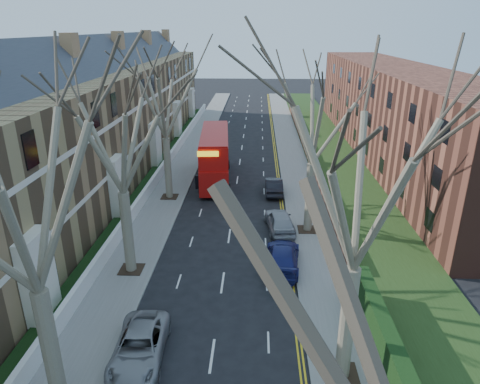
# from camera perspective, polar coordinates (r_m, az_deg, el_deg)

# --- Properties ---
(pavement_left) EXTENTS (3.00, 102.00, 0.12)m
(pavement_left) POSITION_cam_1_polar(r_m,az_deg,el_deg) (48.23, -7.18, 4.17)
(pavement_left) COLOR slate
(pavement_left) RESTS_ON ground
(pavement_right) EXTENTS (3.00, 102.00, 0.12)m
(pavement_right) POSITION_cam_1_polar(r_m,az_deg,el_deg) (47.75, 7.21, 3.99)
(pavement_right) COLOR slate
(pavement_right) RESTS_ON ground
(terrace_left) EXTENTS (9.70, 78.00, 13.60)m
(terrace_left) POSITION_cam_1_polar(r_m,az_deg,el_deg) (41.46, -19.92, 8.07)
(terrace_left) COLOR olive
(terrace_left) RESTS_ON ground
(flats_right) EXTENTS (13.97, 54.00, 10.00)m
(flats_right) POSITION_cam_1_polar(r_m,az_deg,el_deg) (52.63, 19.85, 10.05)
(flats_right) COLOR brown
(flats_right) RESTS_ON ground
(front_wall_left) EXTENTS (0.30, 78.00, 1.00)m
(front_wall_left) POSITION_cam_1_polar(r_m,az_deg,el_deg) (40.95, -11.27, 1.62)
(front_wall_left) COLOR white
(front_wall_left) RESTS_ON ground
(grass_verge_right) EXTENTS (6.00, 102.00, 0.06)m
(grass_verge_right) POSITION_cam_1_polar(r_m,az_deg,el_deg) (48.31, 12.55, 3.96)
(grass_verge_right) COLOR #213814
(grass_verge_right) RESTS_ON ground
(tree_left_mid) EXTENTS (10.50, 10.50, 14.71)m
(tree_left_mid) POSITION_cam_1_polar(r_m,az_deg,el_deg) (15.30, -27.67, 1.50)
(tree_left_mid) COLOR #726A51
(tree_left_mid) RESTS_ON ground
(tree_left_far) EXTENTS (10.15, 10.15, 14.22)m
(tree_left_far) POSITION_cam_1_polar(r_m,az_deg,el_deg) (24.21, -16.22, 8.86)
(tree_left_far) COLOR #726A51
(tree_left_far) RESTS_ON ground
(tree_left_dist) EXTENTS (10.50, 10.50, 14.71)m
(tree_left_dist) POSITION_cam_1_polar(r_m,az_deg,el_deg) (35.59, -10.28, 13.60)
(tree_left_dist) COLOR #726A51
(tree_left_dist) RESTS_ON ground
(tree_right_mid) EXTENTS (10.50, 10.50, 14.71)m
(tree_right_mid) POSITION_cam_1_polar(r_m,az_deg,el_deg) (15.61, 16.29, 3.49)
(tree_right_mid) COLOR #726A51
(tree_right_mid) RESTS_ON ground
(tree_right_far) EXTENTS (10.15, 10.15, 14.22)m
(tree_right_far) POSITION_cam_1_polar(r_m,az_deg,el_deg) (29.11, 10.01, 11.35)
(tree_right_far) COLOR #726A51
(tree_right_far) RESTS_ON ground
(double_decker_bus) EXTENTS (3.44, 11.33, 4.67)m
(double_decker_bus) POSITION_cam_1_polar(r_m,az_deg,el_deg) (41.33, -3.36, 4.63)
(double_decker_bus) COLOR #AE0F0C
(double_decker_bus) RESTS_ON ground
(car_left_far) EXTENTS (2.44, 4.91, 1.34)m
(car_left_far) POSITION_cam_1_polar(r_m,az_deg,el_deg) (20.88, -13.26, -19.45)
(car_left_far) COLOR gray
(car_left_far) RESTS_ON ground
(car_right_near) EXTENTS (2.47, 5.20, 1.46)m
(car_right_near) POSITION_cam_1_polar(r_m,az_deg,el_deg) (26.91, 5.67, -8.63)
(car_right_near) COLOR navy
(car_right_near) RESTS_ON ground
(car_right_mid) EXTENTS (2.39, 4.71, 1.54)m
(car_right_mid) POSITION_cam_1_polar(r_m,az_deg,el_deg) (31.52, 5.33, -3.86)
(car_right_mid) COLOR gray
(car_right_mid) RESTS_ON ground
(car_right_far) EXTENTS (1.52, 4.25, 1.40)m
(car_right_far) POSITION_cam_1_polar(r_m,az_deg,el_deg) (38.47, 4.55, 0.80)
(car_right_far) COLOR black
(car_right_far) RESTS_ON ground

